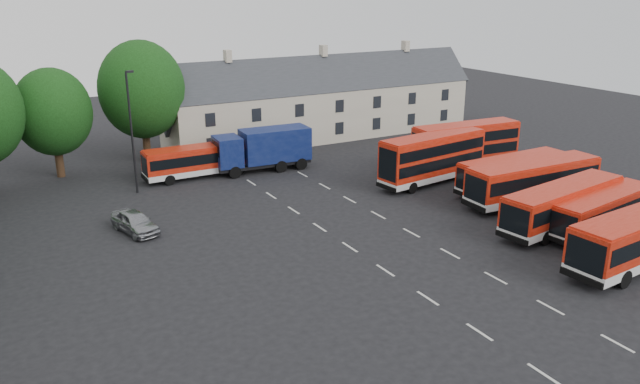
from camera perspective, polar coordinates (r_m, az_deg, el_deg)
The scene contains 13 objects.
ground at distance 39.19m, azimuth 4.30°, elevation -6.06°, with size 140.00×140.00×0.00m, color black.
lane_markings at distance 42.00m, azimuth 5.64°, elevation -4.36°, with size 5.15×33.80×0.01m.
terrace_houses at distance 69.67m, azimuth 0.30°, elevation 8.21°, with size 35.70×7.13×10.06m.
bus_row_b at distance 46.66m, azimuth 24.48°, elevation -1.45°, with size 10.06×3.61×2.78m.
bus_row_c at distance 46.31m, azimuth 21.34°, elevation -0.92°, with size 11.28×3.99×3.12m.
bus_row_d at distance 50.98m, azimuth 18.94°, elevation 1.19°, with size 11.71×3.08×3.29m.
bus_row_e at distance 53.31m, azimuth 17.23°, elevation 1.85°, with size 10.43×2.62×2.94m.
bus_dd_south at distance 53.85m, azimuth 10.27°, elevation 3.28°, with size 10.57×3.59×4.25m.
bus_dd_north at distance 58.68m, azimuth 13.18°, elevation 4.35°, with size 10.56×3.18×4.27m.
bus_north at distance 55.91m, azimuth -10.83°, elevation 3.04°, with size 9.97×2.36×2.81m.
box_truck at distance 57.01m, azimuth -5.17°, elevation 4.06°, with size 8.88×3.32×3.81m.
silver_car at distance 44.62m, azimuth -16.57°, elevation -2.64°, with size 1.79×4.45×1.52m, color #989A9F.
lamppost at distance 51.90m, azimuth -16.84°, elevation 5.49°, with size 0.69×0.35×9.92m.
Camera 1 is at (-20.03, -29.53, 16.20)m, focal length 35.00 mm.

